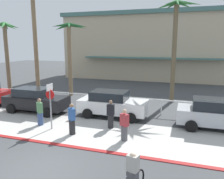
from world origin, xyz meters
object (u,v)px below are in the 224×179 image
car_black_1 (36,100)px  pedestrian_2 (124,126)px  pedestrian_3 (40,113)px  pedestrian_1 (72,120)px  car_white_2 (112,104)px  car_silver_3 (218,114)px  palm_tree_3 (70,42)px  palm_tree_4 (175,25)px  pedestrian_0 (111,115)px  stop_sign_bike_lane (50,100)px  palm_tree_2 (34,19)px  cyclist_yellow_0 (132,177)px  palm_tree_1 (5,42)px

car_black_1 → pedestrian_2: 7.71m
pedestrian_3 → pedestrian_1: bearing=-15.8°
car_white_2 → car_silver_3: same height
palm_tree_3 → pedestrian_3: palm_tree_3 is taller
palm_tree_4 → pedestrian_2: palm_tree_4 is taller
car_white_2 → pedestrian_0: 2.12m
palm_tree_3 → palm_tree_4: (8.95, 0.42, 1.27)m
stop_sign_bike_lane → palm_tree_3: size_ratio=0.39×
stop_sign_bike_lane → car_silver_3: bearing=18.1°
palm_tree_4 → car_silver_3: (2.82, -5.62, -5.22)m
palm_tree_2 → palm_tree_3: palm_tree_2 is taller
stop_sign_bike_lane → car_white_2: bearing=51.9°
car_silver_3 → pedestrian_1: bearing=-156.3°
car_black_1 → pedestrian_2: bearing=-21.6°
car_black_1 → palm_tree_2: bearing=123.2°
car_silver_3 → pedestrian_2: car_silver_3 is taller
palm_tree_4 → pedestrian_1: 11.22m
cyclist_yellow_0 → pedestrian_0: size_ratio=1.09×
palm_tree_3 → pedestrian_3: (2.05, -7.70, -4.09)m
car_white_2 → cyclist_yellow_0: 8.11m
palm_tree_2 → palm_tree_4: (11.55, 1.74, -0.70)m
palm_tree_2 → cyclist_yellow_0: 16.87m
stop_sign_bike_lane → car_white_2: stop_sign_bike_lane is taller
car_black_1 → car_white_2: same height
car_black_1 → car_white_2: size_ratio=1.00×
pedestrian_0 → pedestrian_3: (-4.06, -0.81, -0.01)m
car_white_2 → pedestrian_2: size_ratio=2.74×
palm_tree_4 → cyclist_yellow_0: 13.87m
car_black_1 → pedestrian_3: size_ratio=2.74×
car_black_1 → car_white_2: bearing=6.5°
pedestrian_2 → palm_tree_1: bearing=152.1°
pedestrian_3 → palm_tree_1: bearing=141.3°
palm_tree_3 → car_white_2: 8.35m
pedestrian_0 → car_white_2: bearing=105.7°
pedestrian_2 → pedestrian_3: size_ratio=1.00×
palm_tree_2 → palm_tree_4: 11.70m
palm_tree_1 → pedestrian_2: (13.19, -6.97, -4.13)m
stop_sign_bike_lane → car_black_1: bearing=138.3°
palm_tree_2 → pedestrian_3: bearing=-54.0°
cyclist_yellow_0 → palm_tree_2: bearing=135.5°
car_white_2 → car_silver_3: (6.24, -0.35, 0.00)m
palm_tree_1 → car_black_1: palm_tree_1 is taller
pedestrian_0 → pedestrian_3: size_ratio=1.01×
pedestrian_2 → palm_tree_2: bearing=144.7°
palm_tree_3 → car_silver_3: (11.77, -5.20, -3.96)m
palm_tree_1 → pedestrian_0: size_ratio=4.08×
palm_tree_1 → pedestrian_3: palm_tree_1 is taller
pedestrian_2 → cyclist_yellow_0: bearing=-71.8°
stop_sign_bike_lane → cyclist_yellow_0: (5.59, -4.30, -0.98)m
palm_tree_1 → palm_tree_4: size_ratio=0.83×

